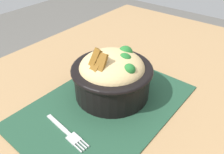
# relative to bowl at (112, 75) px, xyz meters

# --- Properties ---
(table) EXTENTS (1.38, 0.88, 0.76)m
(table) POSITION_rel_bowl_xyz_m (0.06, 0.04, -0.12)
(table) COLOR #99754C
(table) RESTS_ON ground_plane
(placemat) EXTENTS (0.42, 0.29, 0.00)m
(placemat) POSITION_rel_bowl_xyz_m (0.05, 0.01, -0.06)
(placemat) COLOR #1E422D
(placemat) RESTS_ON table
(bowl) EXTENTS (0.20, 0.20, 0.14)m
(bowl) POSITION_rel_bowl_xyz_m (0.00, 0.00, 0.00)
(bowl) COLOR black
(bowl) RESTS_ON placemat
(fork) EXTENTS (0.03, 0.13, 0.00)m
(fork) POSITION_rel_bowl_xyz_m (0.16, 0.01, -0.06)
(fork) COLOR #B4B4B4
(fork) RESTS_ON placemat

